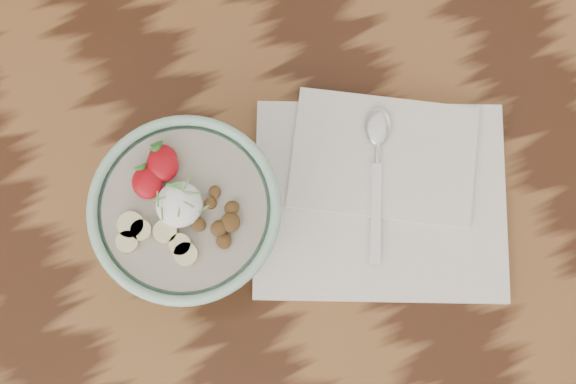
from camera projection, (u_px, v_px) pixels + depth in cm
name	position (u px, v px, depth cm)	size (l,w,h in cm)	color
table	(353.00, 152.00, 99.28)	(160.00, 90.00, 75.00)	#341A0D
breakfast_bowl	(189.00, 216.00, 81.56)	(19.01, 19.01, 12.39)	#90C1A5
napkin	(381.00, 191.00, 87.95)	(33.84, 30.99, 1.69)	silver
spoon	(378.00, 148.00, 87.61)	(9.01, 16.86, 0.92)	silver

